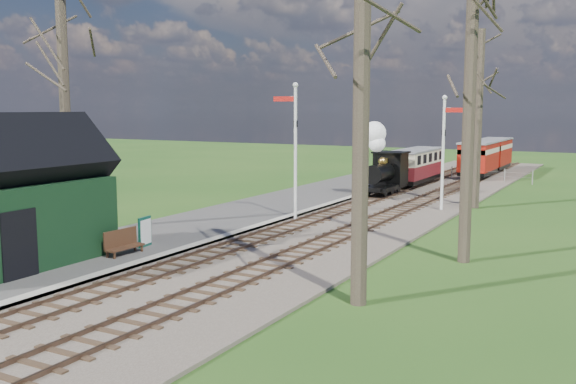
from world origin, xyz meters
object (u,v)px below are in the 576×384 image
at_px(station_shed, 12,200).
at_px(semaphore_far, 445,144).
at_px(sign_board, 145,232).
at_px(bench, 122,243).
at_px(coach, 416,165).
at_px(locomotive, 384,164).
at_px(person, 105,232).
at_px(red_carriage_a, 479,158).
at_px(semaphore_near, 294,141).
at_px(red_carriage_b, 494,154).

xyz_separation_m(station_shed, semaphore_far, (8.67, 18.00, 1.08)).
xyz_separation_m(sign_board, bench, (0.15, -1.30, -0.14)).
bearing_deg(bench, coach, 84.50).
relative_size(station_shed, semaphore_far, 1.10).
height_order(locomotive, person, locomotive).
relative_size(coach, red_carriage_a, 1.32).
xyz_separation_m(station_shed, locomotive, (4.29, 21.42, -0.33)).
bearing_deg(bench, person, -168.01).
bearing_deg(person, semaphore_near, -37.78).
height_order(locomotive, coach, locomotive).
distance_m(red_carriage_a, person, 31.86).
bearing_deg(coach, sign_board, -96.16).
height_order(red_carriage_b, sign_board, red_carriage_b).
distance_m(semaphore_far, sign_board, 15.79).
distance_m(semaphore_near, person, 10.03).
bearing_deg(locomotive, station_shed, -101.31).
bearing_deg(red_carriage_b, semaphore_near, -97.00).
bearing_deg(coach, semaphore_near, -92.85).
height_order(station_shed, sign_board, station_shed).
bearing_deg(sign_board, red_carriage_b, 81.76).
bearing_deg(red_carriage_b, coach, -102.24).
height_order(semaphore_far, bench, semaphore_far).
xyz_separation_m(coach, bench, (-2.38, -24.73, -0.83)).
distance_m(station_shed, person, 3.20).
distance_m(locomotive, coach, 6.08).
bearing_deg(sign_board, person, -109.31).
xyz_separation_m(coach, sign_board, (-2.53, -23.43, -0.69)).
bearing_deg(station_shed, red_carriage_a, 78.52).
xyz_separation_m(locomotive, sign_board, (-2.52, -17.37, -1.20)).
relative_size(semaphore_far, sign_board, 5.35).
height_order(coach, person, coach).
distance_m(station_shed, bench, 3.74).
relative_size(semaphore_far, locomotive, 1.37).
relative_size(semaphore_far, red_carriage_b, 1.13).
xyz_separation_m(station_shed, red_carriage_a, (6.90, 33.96, -0.78)).
xyz_separation_m(semaphore_far, red_carriage_a, (-1.77, 15.96, -1.87)).
distance_m(bench, person, 0.73).
distance_m(semaphore_far, red_carriage_a, 16.17).
bearing_deg(person, coach, -31.18).
distance_m(locomotive, bench, 18.87).
distance_m(station_shed, red_carriage_a, 34.66).
relative_size(station_shed, person, 4.44).
relative_size(coach, person, 4.70).
bearing_deg(bench, red_carriage_a, 80.93).
xyz_separation_m(sign_board, person, (-0.50, -1.44, 0.17)).
distance_m(locomotive, person, 19.08).
xyz_separation_m(station_shed, sign_board, (1.77, 4.05, -1.53)).
bearing_deg(coach, red_carriage_b, 77.76).
distance_m(red_carriage_b, bench, 37.06).
xyz_separation_m(semaphore_far, person, (-7.41, -15.39, -2.44)).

